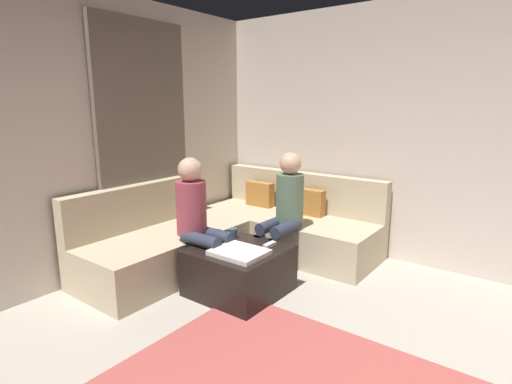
# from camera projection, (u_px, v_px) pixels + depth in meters

# --- Properties ---
(wall_back) EXTENTS (6.00, 0.12, 2.70)m
(wall_back) POSITION_uv_depth(u_px,v_px,m) (477.00, 139.00, 3.83)
(wall_back) COLOR beige
(wall_back) RESTS_ON ground_plane
(wall_left) EXTENTS (0.12, 6.00, 2.70)m
(wall_left) POSITION_uv_depth(u_px,v_px,m) (4.00, 145.00, 3.25)
(wall_left) COLOR beige
(wall_left) RESTS_ON ground_plane
(curtain_panel) EXTENTS (0.06, 1.10, 2.50)m
(curtain_panel) POSITION_uv_depth(u_px,v_px,m) (144.00, 145.00, 4.23)
(curtain_panel) COLOR #726659
(curtain_panel) RESTS_ON ground_plane
(sectional_couch) EXTENTS (2.10, 2.55, 0.87)m
(sectional_couch) POSITION_uv_depth(u_px,v_px,m) (237.00, 234.00, 4.45)
(sectional_couch) COLOR #C6B593
(sectional_couch) RESTS_ON ground_plane
(ottoman) EXTENTS (0.76, 0.76, 0.42)m
(ottoman) POSITION_uv_depth(u_px,v_px,m) (239.00, 270.00, 3.64)
(ottoman) COLOR black
(ottoman) RESTS_ON ground_plane
(folded_blanket) EXTENTS (0.44, 0.36, 0.04)m
(folded_blanket) POSITION_uv_depth(u_px,v_px,m) (239.00, 252.00, 3.44)
(folded_blanket) COLOR white
(folded_blanket) RESTS_ON ottoman
(coffee_mug) EXTENTS (0.08, 0.08, 0.10)m
(coffee_mug) POSITION_uv_depth(u_px,v_px,m) (233.00, 233.00, 3.86)
(coffee_mug) COLOR #334C72
(coffee_mug) RESTS_ON ottoman
(game_remote) EXTENTS (0.05, 0.15, 0.02)m
(game_remote) POSITION_uv_depth(u_px,v_px,m) (270.00, 244.00, 3.66)
(game_remote) COLOR white
(game_remote) RESTS_ON ottoman
(person_on_couch_back) EXTENTS (0.30, 0.60, 1.20)m
(person_on_couch_back) POSITION_uv_depth(u_px,v_px,m) (284.00, 207.00, 4.07)
(person_on_couch_back) COLOR #2D3347
(person_on_couch_back) RESTS_ON ground_plane
(person_on_couch_side) EXTENTS (0.60, 0.30, 1.20)m
(person_on_couch_side) POSITION_uv_depth(u_px,v_px,m) (199.00, 217.00, 3.72)
(person_on_couch_side) COLOR #2D3347
(person_on_couch_side) RESTS_ON ground_plane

